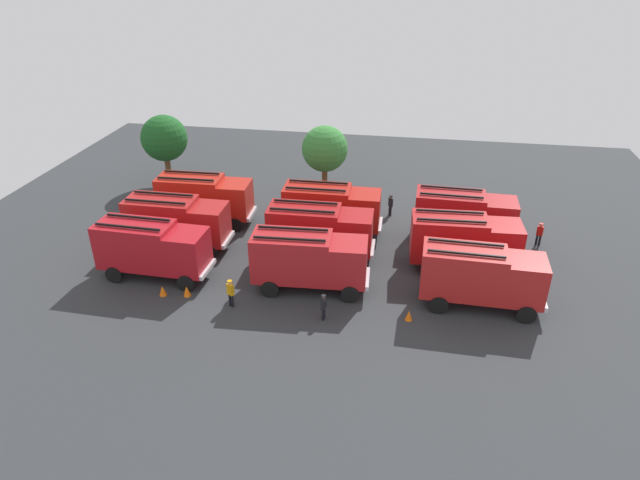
# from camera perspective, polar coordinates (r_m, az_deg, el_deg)

# --- Properties ---
(ground_plane) EXTENTS (56.83, 56.83, 0.00)m
(ground_plane) POSITION_cam_1_polar(r_m,az_deg,el_deg) (38.60, -0.00, -1.83)
(ground_plane) COLOR #2D3033
(fire_truck_0) EXTENTS (7.29, 2.97, 3.88)m
(fire_truck_0) POSITION_cam_1_polar(r_m,az_deg,el_deg) (37.05, -16.76, -0.69)
(fire_truck_0) COLOR #A9141C
(fire_truck_0) RESTS_ON ground
(fire_truck_1) EXTENTS (7.32, 3.07, 3.88)m
(fire_truck_1) POSITION_cam_1_polar(r_m,az_deg,el_deg) (34.21, -1.15, -1.91)
(fire_truck_1) COLOR #A91B1E
(fire_truck_1) RESTS_ON ground
(fire_truck_2) EXTENTS (7.27, 2.93, 3.88)m
(fire_truck_2) POSITION_cam_1_polar(r_m,az_deg,el_deg) (33.91, 16.12, -3.42)
(fire_truck_2) COLOR #AF1D1D
(fire_truck_2) RESTS_ON ground
(fire_truck_3) EXTENTS (7.21, 2.77, 3.88)m
(fire_truck_3) POSITION_cam_1_polar(r_m,az_deg,el_deg) (40.17, -14.42, 1.95)
(fire_truck_3) COLOR #A11918
(fire_truck_3) RESTS_ON ground
(fire_truck_4) EXTENTS (7.25, 2.88, 3.88)m
(fire_truck_4) POSITION_cam_1_polar(r_m,az_deg,el_deg) (37.66, -0.05, 1.08)
(fire_truck_4) COLOR maroon
(fire_truck_4) RESTS_ON ground
(fire_truck_5) EXTENTS (7.31, 3.03, 3.88)m
(fire_truck_5) POSITION_cam_1_polar(r_m,az_deg,el_deg) (37.54, 14.51, 0.02)
(fire_truck_5) COLOR #A21113
(fire_truck_5) RESTS_ON ground
(fire_truck_6) EXTENTS (7.27, 2.92, 3.88)m
(fire_truck_6) POSITION_cam_1_polar(r_m,az_deg,el_deg) (43.54, -11.72, 4.34)
(fire_truck_6) COLOR #AE1E14
(fire_truck_6) RESTS_ON ground
(fire_truck_7) EXTENTS (7.24, 2.85, 3.88)m
(fire_truck_7) POSITION_cam_1_polar(r_m,az_deg,el_deg) (40.88, 1.16, 3.35)
(fire_truck_7) COLOR #A81811
(fire_truck_7) RESTS_ON ground
(fire_truck_8) EXTENTS (7.26, 2.90, 3.88)m
(fire_truck_8) POSITION_cam_1_polar(r_m,az_deg,el_deg) (41.11, 14.48, 2.55)
(fire_truck_8) COLOR maroon
(fire_truck_8) RESTS_ON ground
(firefighter_0) EXTENTS (0.48, 0.42, 1.78)m
(firefighter_0) POSITION_cam_1_polar(r_m,az_deg,el_deg) (33.56, -9.12, -5.25)
(firefighter_0) COLOR black
(firefighter_0) RESTS_ON ground
(firefighter_1) EXTENTS (0.48, 0.38, 1.71)m
(firefighter_1) POSITION_cam_1_polar(r_m,az_deg,el_deg) (42.78, 21.50, 0.66)
(firefighter_1) COLOR black
(firefighter_1) RESTS_ON ground
(firefighter_2) EXTENTS (0.39, 0.48, 1.74)m
(firefighter_2) POSITION_cam_1_polar(r_m,az_deg,el_deg) (44.60, 7.21, 3.65)
(firefighter_2) COLOR black
(firefighter_2) RESTS_ON ground
(firefighter_3) EXTENTS (0.48, 0.46, 1.72)m
(firefighter_3) POSITION_cam_1_polar(r_m,az_deg,el_deg) (44.37, 17.56, 2.35)
(firefighter_3) COLOR black
(firefighter_3) RESTS_ON ground
(firefighter_4) EXTENTS (0.30, 0.45, 1.62)m
(firefighter_4) POSITION_cam_1_polar(r_m,az_deg,el_deg) (32.13, 0.36, -6.74)
(firefighter_4) COLOR black
(firefighter_4) RESTS_ON ground
(tree_0) EXTENTS (4.02, 4.02, 6.23)m
(tree_0) POSITION_cam_1_polar(r_m,az_deg,el_deg) (51.26, -15.61, 9.95)
(tree_0) COLOR brown
(tree_0) RESTS_ON ground
(tree_1) EXTENTS (3.86, 3.86, 5.99)m
(tree_1) POSITION_cam_1_polar(r_m,az_deg,el_deg) (47.24, 0.49, 9.26)
(tree_1) COLOR brown
(tree_1) RESTS_ON ground
(traffic_cone_0) EXTENTS (0.47, 0.47, 0.67)m
(traffic_cone_0) POSITION_cam_1_polar(r_m,az_deg,el_deg) (35.41, -13.44, -5.08)
(traffic_cone_0) COLOR #F2600C
(traffic_cone_0) RESTS_ON ground
(traffic_cone_1) EXTENTS (0.43, 0.43, 0.62)m
(traffic_cone_1) POSITION_cam_1_polar(r_m,az_deg,el_deg) (32.79, 9.05, -7.60)
(traffic_cone_1) COLOR #F2600C
(traffic_cone_1) RESTS_ON ground
(traffic_cone_2) EXTENTS (0.46, 0.46, 0.66)m
(traffic_cone_2) POSITION_cam_1_polar(r_m,az_deg,el_deg) (35.83, -15.76, -4.99)
(traffic_cone_2) COLOR #F2600C
(traffic_cone_2) RESTS_ON ground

